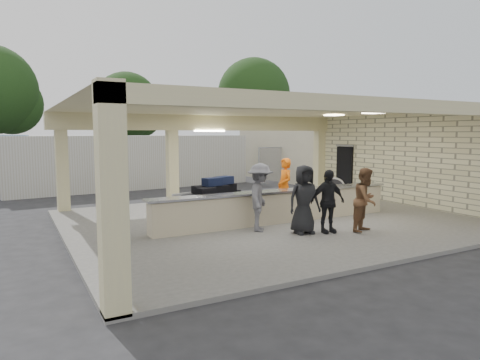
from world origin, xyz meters
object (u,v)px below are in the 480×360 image
luggage_cart (216,198)px  car_white_b (334,161)px  passenger_a (366,200)px  car_white_a (280,165)px  passenger_b (328,201)px  drum_fan (334,189)px  container_white (134,162)px  passenger_c (260,197)px  car_dark (209,163)px  baggage_counter (279,206)px  baggage_handler (285,187)px  passenger_d (304,199)px

luggage_cart → car_white_b: size_ratio=0.52×
passenger_a → car_white_a: bearing=41.0°
passenger_b → car_white_a: 17.65m
passenger_a → car_white_b: size_ratio=0.35×
drum_fan → container_white: (-5.65, 8.91, 0.73)m
passenger_c → car_white_b: size_ratio=0.37×
passenger_c → car_dark: passenger_c is taller
drum_fan → baggage_counter: bearing=-108.9°
car_dark → passenger_c: bearing=-158.2°
baggage_handler → car_white_a: baggage_handler is taller
passenger_c → passenger_b: bearing=-88.0°
passenger_c → baggage_counter: bearing=-19.5°
passenger_c → passenger_d: passenger_c is taller
luggage_cart → baggage_counter: bearing=-46.0°
luggage_cart → passenger_a: passenger_a is taller
luggage_cart → baggage_handler: baggage_handler is taller
luggage_cart → baggage_handler: bearing=-19.0°
baggage_handler → passenger_b: 2.60m
car_white_a → car_white_b: bearing=-77.1°
luggage_cart → car_white_b: (15.19, 12.18, -0.04)m
passenger_c → container_white: 11.98m
passenger_b → passenger_d: bearing=167.9°
passenger_d → car_white_a: passenger_d is taller
baggage_counter → baggage_handler: size_ratio=4.35×
drum_fan → baggage_handler: bearing=-113.9°
passenger_d → passenger_c: bearing=145.5°
baggage_handler → passenger_a: baggage_handler is taller
car_white_b → car_dark: size_ratio=1.11×
passenger_a → car_white_b: bearing=28.7°
car_white_a → passenger_a: bearing=171.6°
car_white_b → luggage_cart: bearing=137.1°
drum_fan → passenger_a: passenger_a is taller
baggage_handler → passenger_c: (-1.86, -1.54, -0.01)m
luggage_cart → passenger_d: passenger_d is taller
car_white_a → car_dark: car_dark is taller
baggage_handler → drum_fan: bearing=123.0°
passenger_a → passenger_b: (-1.02, 0.38, -0.02)m
passenger_b → car_white_a: passenger_b is taller
luggage_cart → passenger_d: (1.40, -2.55, 0.20)m
car_white_a → baggage_handler: bearing=164.5°
drum_fan → passenger_c: 6.12m
passenger_c → container_white: bearing=38.5°
car_dark → passenger_a: bearing=-149.5°
passenger_b → passenger_c: 1.83m
passenger_d → car_white_b: size_ratio=0.37×
baggage_handler → passenger_c: size_ratio=1.01×
baggage_counter → luggage_cart: 1.92m
drum_fan → passenger_b: bearing=-90.6°
car_white_b → baggage_counter: bearing=142.5°
baggage_handler → passenger_c: baggage_handler is taller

